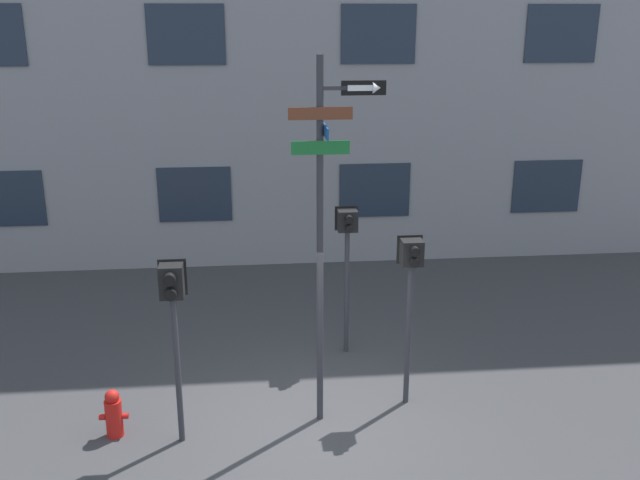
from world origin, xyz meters
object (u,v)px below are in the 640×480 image
(pedestrian_signal_left, at_px, (173,304))
(fire_hydrant, at_px, (114,414))
(street_sign_pole, at_px, (324,219))
(pedestrian_signal_across, at_px, (347,241))
(pedestrian_signal_right, at_px, (411,277))

(pedestrian_signal_left, height_order, fire_hydrant, pedestrian_signal_left)
(street_sign_pole, bearing_deg, pedestrian_signal_across, 74.11)
(pedestrian_signal_left, xyz_separation_m, fire_hydrant, (-0.91, 0.21, -1.66))
(street_sign_pole, height_order, fire_hydrant, street_sign_pole)
(pedestrian_signal_left, height_order, pedestrian_signal_right, pedestrian_signal_right)
(pedestrian_signal_left, height_order, pedestrian_signal_across, pedestrian_signal_left)
(fire_hydrant, bearing_deg, pedestrian_signal_across, 32.69)
(street_sign_pole, bearing_deg, fire_hydrant, -176.87)
(pedestrian_signal_across, bearing_deg, pedestrian_signal_left, -136.39)
(pedestrian_signal_left, bearing_deg, pedestrian_signal_right, 12.16)
(pedestrian_signal_left, distance_m, pedestrian_signal_across, 3.51)
(street_sign_pole, relative_size, fire_hydrant, 7.25)
(pedestrian_signal_left, xyz_separation_m, pedestrian_signal_across, (2.54, 2.42, -0.03))
(pedestrian_signal_left, relative_size, pedestrian_signal_right, 1.00)
(street_sign_pole, xyz_separation_m, pedestrian_signal_across, (0.59, 2.06, -0.98))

